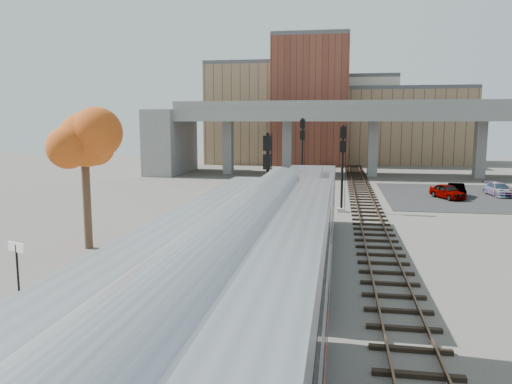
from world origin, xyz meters
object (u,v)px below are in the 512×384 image
(car_c, at_px, (499,189))
(signal_mast_far, at_px, (302,153))
(signal_mast_near, at_px, (267,194))
(locomotive, at_px, (304,213))
(car_a, at_px, (448,191))
(car_b, at_px, (457,190))
(tree, at_px, (84,138))
(signal_mast_mid, at_px, (342,170))

(car_c, bearing_deg, signal_mast_far, 163.57)
(signal_mast_near, distance_m, car_c, 29.77)
(signal_mast_far, bearing_deg, signal_mast_near, -90.00)
(locomotive, bearing_deg, car_a, 61.88)
(locomotive, height_order, car_a, locomotive)
(car_a, height_order, car_b, car_a)
(tree, bearing_deg, signal_mast_far, 70.49)
(car_b, bearing_deg, signal_mast_near, -118.92)
(locomotive, bearing_deg, car_b, 61.15)
(car_b, bearing_deg, car_a, -124.44)
(tree, height_order, car_b, tree)
(signal_mast_near, bearing_deg, locomotive, -31.19)
(signal_mast_far, bearing_deg, signal_mast_mid, -73.65)
(car_a, bearing_deg, locomotive, -142.10)
(locomotive, relative_size, car_b, 5.12)
(tree, bearing_deg, car_b, 43.42)
(signal_mast_near, bearing_deg, signal_mast_mid, 71.17)
(signal_mast_mid, distance_m, car_b, 14.49)
(locomotive, xyz_separation_m, signal_mast_near, (-2.10, 1.27, 0.75))
(signal_mast_far, xyz_separation_m, tree, (-9.77, -27.58, 2.37))
(locomotive, height_order, car_b, locomotive)
(signal_mast_mid, relative_size, car_c, 1.62)
(signal_mast_near, xyz_separation_m, signal_mast_mid, (4.10, 12.02, 0.25))
(signal_mast_near, height_order, tree, tree)
(tree, bearing_deg, car_a, 43.07)
(signal_mast_near, xyz_separation_m, tree, (-9.77, -1.58, 3.04))
(signal_mast_near, relative_size, car_a, 1.64)
(tree, bearing_deg, locomotive, 1.49)
(car_a, bearing_deg, signal_mast_far, 133.34)
(tree, distance_m, car_a, 32.48)
(locomotive, relative_size, car_c, 4.58)
(locomotive, distance_m, car_c, 29.47)
(signal_mast_near, xyz_separation_m, signal_mast_far, (-0.00, 26.00, 0.68))
(signal_mast_near, xyz_separation_m, car_c, (18.78, 22.97, -2.39))
(signal_mast_mid, relative_size, signal_mast_far, 0.91)
(locomotive, bearing_deg, signal_mast_far, 94.40)
(signal_mast_near, height_order, car_a, signal_mast_near)
(signal_mast_near, distance_m, car_b, 26.19)
(signal_mast_near, height_order, car_b, signal_mast_near)
(car_a, xyz_separation_m, car_c, (5.15, 2.67, -0.06))
(tree, height_order, car_c, tree)
(signal_mast_mid, distance_m, signal_mast_far, 14.57)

